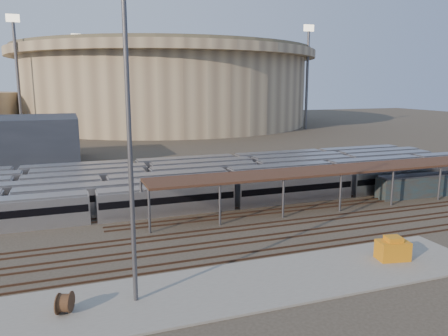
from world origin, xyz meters
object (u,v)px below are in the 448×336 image
at_px(cable_reel_west, 65,303).
at_px(yard_light_pole, 130,157).
at_px(yellow_equipment, 393,250).
at_px(teal_boxcar, 418,186).

height_order(cable_reel_west, yard_light_pole, yard_light_pole).
bearing_deg(yellow_equipment, cable_reel_west, -169.38).
bearing_deg(cable_reel_west, yard_light_pole, 2.20).
bearing_deg(yellow_equipment, teal_boxcar, 52.71).
relative_size(teal_boxcar, yellow_equipment, 4.63).
height_order(teal_boxcar, cable_reel_west, teal_boxcar).
xyz_separation_m(teal_boxcar, yellow_equipment, (-20.99, -18.89, -0.47)).
distance_m(teal_boxcar, yellow_equipment, 28.25).
bearing_deg(cable_reel_west, teal_boxcar, 20.35).
height_order(teal_boxcar, yard_light_pole, yard_light_pole).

